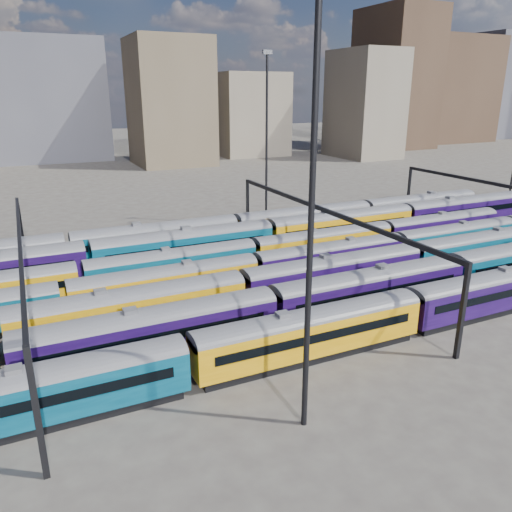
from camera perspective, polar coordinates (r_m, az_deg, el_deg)
name	(u,v)px	position (r m, az deg, el deg)	size (l,w,h in m)	color
ground	(239,291)	(52.59, -1.96, -4.03)	(500.00, 500.00, 0.00)	#433D38
rake_0	(311,328)	(39.22, 6.26, -8.21)	(98.32, 2.88, 4.84)	black
rake_1	(371,286)	(48.00, 12.98, -3.31)	(144.86, 3.03, 5.10)	black
rake_3	(331,255)	(56.87, 8.57, 0.14)	(132.46, 2.77, 4.65)	black
rake_4	(80,276)	(52.91, -19.45, -2.12)	(114.01, 2.78, 4.67)	black
rake_5	(185,243)	(59.68, -8.11, 1.46)	(110.39, 3.23, 5.45)	black
rake_6	(157,236)	(63.84, -11.23, 2.29)	(106.05, 3.11, 5.23)	black
gantry_1	(21,255)	(46.69, -25.23, 0.10)	(0.35, 40.35, 8.03)	black
gantry_2	(323,219)	(54.96, 7.61, 4.26)	(0.35, 40.35, 8.03)	black
mast_2	(312,208)	(27.41, 6.37, 5.53)	(1.40, 0.50, 25.60)	black
mast_3	(267,133)	(76.96, 1.22, 13.83)	(1.40, 0.50, 25.60)	black
skyline	(390,89)	(194.86, 15.05, 17.98)	(399.22, 60.48, 50.03)	#665B4C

